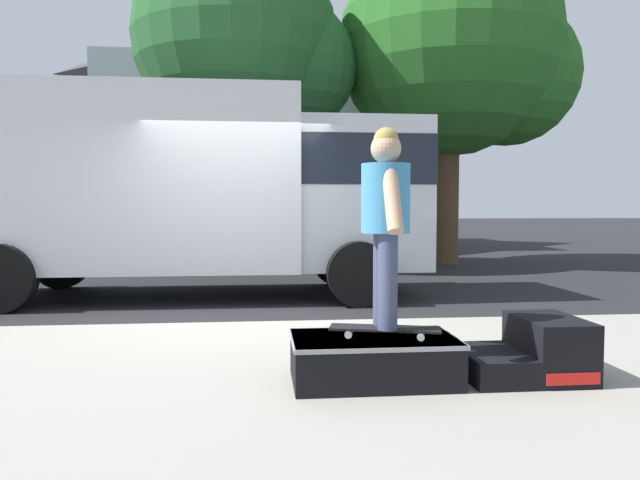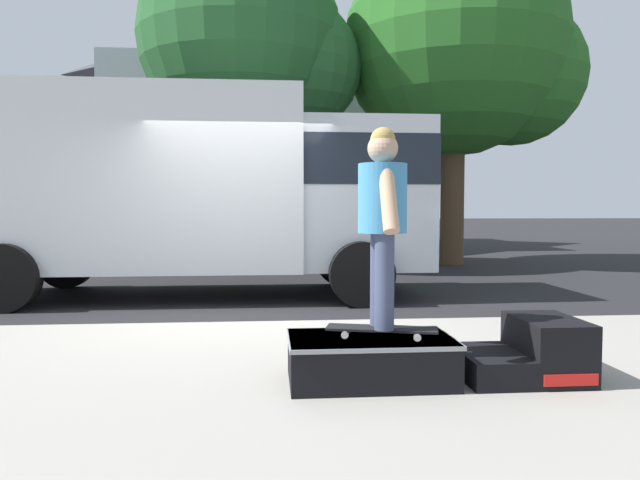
# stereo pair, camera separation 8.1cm
# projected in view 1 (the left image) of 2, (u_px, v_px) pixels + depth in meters

# --- Properties ---
(ground_plane) EXTENTS (140.00, 140.00, 0.00)m
(ground_plane) POSITION_uv_depth(u_px,v_px,m) (235.00, 324.00, 6.85)
(ground_plane) COLOR black
(sidewalk_slab) EXTENTS (50.00, 5.00, 0.12)m
(sidewalk_slab) POSITION_uv_depth(u_px,v_px,m) (215.00, 404.00, 3.86)
(sidewalk_slab) COLOR gray
(sidewalk_slab) RESTS_ON ground
(skate_box) EXTENTS (1.16, 0.70, 0.32)m
(skate_box) POSITION_uv_depth(u_px,v_px,m) (373.00, 357.00, 4.15)
(skate_box) COLOR black
(skate_box) RESTS_ON sidewalk_slab
(kicker_ramp) EXTENTS (0.86, 0.68, 0.43)m
(kicker_ramp) POSITION_uv_depth(u_px,v_px,m) (532.00, 352.00, 4.27)
(kicker_ramp) COLOR black
(kicker_ramp) RESTS_ON sidewalk_slab
(skateboard) EXTENTS (0.81, 0.39, 0.07)m
(skateboard) POSITION_uv_depth(u_px,v_px,m) (385.00, 329.00, 4.14)
(skateboard) COLOR black
(skateboard) RESTS_ON skate_box
(skater_kid) EXTENTS (0.34, 0.72, 1.40)m
(skater_kid) POSITION_uv_depth(u_px,v_px,m) (386.00, 210.00, 4.09)
(skater_kid) COLOR #3F4766
(skater_kid) RESTS_ON skateboard
(box_truck) EXTENTS (6.91, 2.63, 3.05)m
(box_truck) POSITION_uv_depth(u_px,v_px,m) (195.00, 185.00, 8.87)
(box_truck) COLOR silver
(box_truck) RESTS_ON ground
(street_tree_main) EXTENTS (4.95, 4.50, 7.33)m
(street_tree_main) POSITION_uv_depth(u_px,v_px,m) (248.00, 47.00, 12.98)
(street_tree_main) COLOR brown
(street_tree_main) RESTS_ON ground
(street_tree_neighbour) EXTENTS (5.77, 5.24, 7.84)m
(street_tree_neighbour) POSITION_uv_depth(u_px,v_px,m) (461.00, 53.00, 13.93)
(street_tree_neighbour) COLOR brown
(street_tree_neighbour) RESTS_ON ground
(house_behind) EXTENTS (9.54, 8.23, 8.40)m
(house_behind) POSITION_uv_depth(u_px,v_px,m) (248.00, 128.00, 20.95)
(house_behind) COLOR silver
(house_behind) RESTS_ON ground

